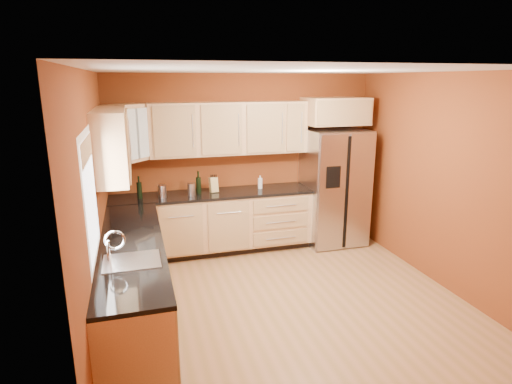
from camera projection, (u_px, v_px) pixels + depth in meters
floor at (287, 301)px, 5.00m from camera, size 4.00×4.00×0.00m
ceiling at (292, 70)px, 4.34m from camera, size 4.00×4.00×0.00m
wall_back at (244, 161)px, 6.53m from camera, size 4.00×0.04×2.60m
wall_front at (396, 269)px, 2.81m from camera, size 4.00×0.04×2.60m
wall_left at (95, 209)px, 4.13m from camera, size 0.04×4.00×2.60m
wall_right at (444, 182)px, 5.20m from camera, size 0.04×4.00×2.60m
base_cabinets_back at (213, 224)px, 6.32m from camera, size 2.90×0.60×0.88m
base_cabinets_left at (134, 285)px, 4.43m from camera, size 0.60×2.80×0.88m
countertop_back at (213, 194)px, 6.19m from camera, size 2.90×0.62×0.04m
countertop_left at (132, 244)px, 4.32m from camera, size 0.62×2.80×0.04m
upper_cabinets_back at (230, 128)px, 6.17m from camera, size 2.30×0.33×0.75m
upper_cabinets_left at (111, 143)px, 4.72m from camera, size 0.33×1.35×0.75m
corner_upper_cabinet at (127, 133)px, 5.64m from camera, size 0.67×0.67×0.75m
over_fridge_cabinet at (335, 111)px, 6.42m from camera, size 0.92×0.60×0.40m
refrigerator at (334, 187)px, 6.64m from camera, size 0.90×0.75×1.78m
window at (91, 197)px, 3.61m from camera, size 0.03×0.90×1.00m
sink_faucet at (131, 246)px, 3.81m from camera, size 0.50×0.42×0.30m
canister_left at (191, 189)px, 6.02m from camera, size 0.12×0.12×0.18m
canister_right at (162, 191)px, 5.92m from camera, size 0.14×0.14×0.18m
wine_bottle_a at (198, 182)px, 6.11m from camera, size 0.10×0.10×0.33m
wine_bottle_b at (139, 187)px, 5.86m from camera, size 0.08×0.08×0.31m
knife_block at (214, 185)px, 6.20m from camera, size 0.12×0.11×0.22m
soap_dispenser at (260, 182)px, 6.41m from camera, size 0.07×0.07×0.20m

